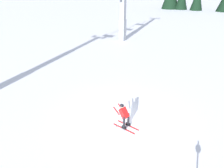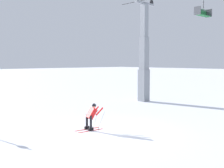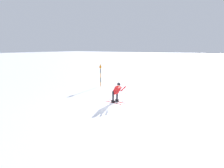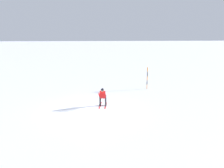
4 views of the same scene
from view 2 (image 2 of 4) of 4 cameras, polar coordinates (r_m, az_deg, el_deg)
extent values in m
plane|color=white|center=(15.37, -0.13, -9.81)|extent=(260.00, 260.00, 0.00)
cube|color=red|center=(15.80, -5.27, -9.40)|extent=(0.29, 1.58, 0.01)
cube|color=black|center=(15.78, -5.27, -9.10)|extent=(0.14, 0.29, 0.16)
cylinder|color=black|center=(15.69, -5.28, -7.61)|extent=(0.13, 0.13, 0.68)
cube|color=red|center=(15.44, -4.44, -9.73)|extent=(0.29, 1.58, 0.01)
cube|color=black|center=(15.42, -4.44, -9.42)|extent=(0.14, 0.29, 0.16)
cylinder|color=black|center=(15.33, -4.45, -7.90)|extent=(0.13, 0.13, 0.68)
cube|color=red|center=(15.51, -4.33, -6.13)|extent=(0.49, 0.61, 0.66)
sphere|color=beige|center=(15.53, -3.79, -4.65)|extent=(0.23, 0.23, 0.23)
sphere|color=black|center=(15.52, -3.79, -4.52)|extent=(0.24, 0.24, 0.24)
cylinder|color=red|center=(15.89, -3.54, -5.51)|extent=(0.15, 0.51, 0.44)
cylinder|color=gray|center=(16.07, -3.48, -7.57)|extent=(0.08, 0.50, 1.16)
cylinder|color=black|center=(16.10, -4.09, -8.96)|extent=(0.07, 0.07, 0.01)
cylinder|color=red|center=(15.51, -2.63, -5.76)|extent=(0.15, 0.51, 0.44)
cylinder|color=gray|center=(15.61, -2.39, -7.93)|extent=(0.20, 0.47, 1.16)
cylinder|color=black|center=(15.57, -2.83, -9.43)|extent=(0.07, 0.07, 0.01)
cube|color=gray|center=(26.59, 6.66, -0.29)|extent=(0.83, 0.83, 3.09)
cube|color=gray|center=(26.51, 6.73, 6.39)|extent=(0.69, 0.69, 3.09)
cube|color=gray|center=(26.78, 6.79, 13.02)|extent=(0.56, 0.56, 3.09)
cube|color=gray|center=(27.06, 6.83, 16.45)|extent=(0.28, 2.48, 0.18)
cylinder|color=black|center=(27.91, 8.29, 16.60)|extent=(0.10, 0.44, 0.44)
cube|color=#1E6633|center=(23.34, 18.53, 13.46)|extent=(0.45, 1.77, 0.06)
cube|color=#1E6633|center=(23.48, 18.12, 14.10)|extent=(0.06, 1.77, 0.55)
cylinder|color=#4C4F54|center=(23.25, 19.24, 14.23)|extent=(0.04, 1.68, 0.04)
cube|color=#4C4F54|center=(24.16, 19.58, 13.79)|extent=(0.57, 0.05, 0.63)
cube|color=#4C4F54|center=(22.63, 17.45, 14.48)|extent=(0.57, 0.05, 0.63)
camera|label=1|loc=(22.13, -31.79, 14.45)|focal=34.30mm
camera|label=3|loc=(18.62, 51.52, 3.51)|focal=36.51mm
camera|label=4|loc=(28.75, 23.76, 7.94)|focal=36.23mm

